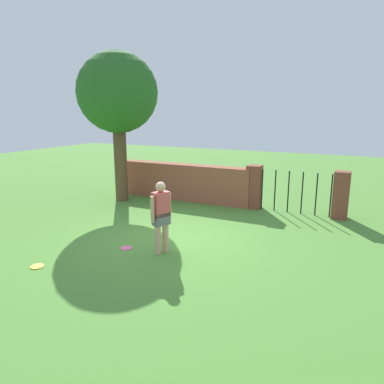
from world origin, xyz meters
The scene contains 7 objects.
ground_plane centered at (0.00, 0.00, 0.00)m, with size 40.00×40.00×0.00m, color #4C8433.
brick_wall centered at (-1.50, 3.75, 0.63)m, with size 4.90×0.50×1.27m, color brown.
tree centered at (-3.43, 2.71, 3.63)m, with size 2.68×2.68×5.03m.
person centered at (0.32, -0.84, 0.90)m, with size 0.34×0.51×1.62m.
fence_gate centered at (2.36, 3.75, 0.70)m, with size 3.05×0.44×1.40m.
frisbee_pink centered at (-0.56, -0.98, 0.01)m, with size 0.27×0.27×0.02m, color pink.
frisbee_yellow centered at (-1.59, -2.60, 0.01)m, with size 0.27×0.27×0.02m, color yellow.
Camera 1 is at (4.24, -7.30, 3.12)m, focal length 33.57 mm.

